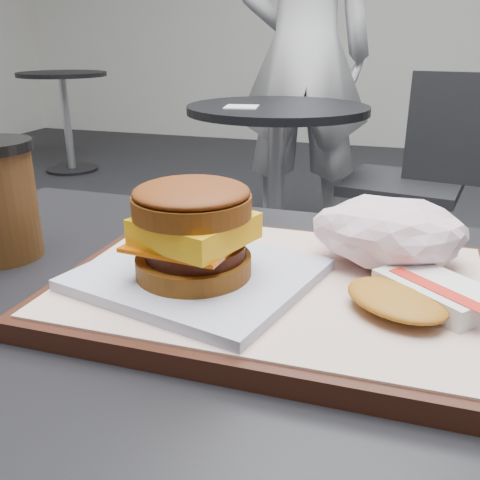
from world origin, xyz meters
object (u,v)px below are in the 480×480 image
at_px(crumpled_wrapper, 389,232).
at_px(neighbor_table, 277,157).
at_px(breakfast_sandwich, 195,241).
at_px(hash_brown, 418,295).
at_px(customer_table, 220,475).
at_px(patron, 304,54).
at_px(neighbor_chair, 423,173).
at_px(serving_tray, 275,288).

bearing_deg(crumpled_wrapper, neighbor_table, 107.45).
bearing_deg(breakfast_sandwich, hash_brown, 3.75).
distance_m(customer_table, patron, 2.37).
xyz_separation_m(customer_table, patron, (-0.39, 2.32, 0.33)).
xyz_separation_m(customer_table, neighbor_table, (-0.35, 1.65, -0.03)).
xyz_separation_m(breakfast_sandwich, neighbor_chair, (0.23, 1.71, -0.32)).
relative_size(serving_tray, breakfast_sandwich, 1.69).
distance_m(neighbor_table, patron, 0.76).
height_order(customer_table, neighbor_table, customer_table).
distance_m(neighbor_chair, patron, 0.94).
relative_size(crumpled_wrapper, neighbor_chair, 0.16).
bearing_deg(breakfast_sandwich, crumpled_wrapper, 31.79).
bearing_deg(breakfast_sandwich, customer_table, -17.09).
bearing_deg(patron, serving_tray, 86.33).
height_order(serving_tray, neighbor_chair, neighbor_chair).
relative_size(crumpled_wrapper, patron, 0.08).
xyz_separation_m(customer_table, serving_tray, (0.04, 0.04, 0.20)).
height_order(hash_brown, neighbor_table, hash_brown).
bearing_deg(crumpled_wrapper, customer_table, -142.53).
xyz_separation_m(serving_tray, breakfast_sandwich, (-0.06, -0.03, 0.05)).
bearing_deg(patron, neighbor_table, 78.95).
bearing_deg(customer_table, serving_tray, 41.07).
relative_size(breakfast_sandwich, crumpled_wrapper, 1.60).
bearing_deg(patron, customer_table, 85.13).
relative_size(customer_table, crumpled_wrapper, 5.71).
distance_m(hash_brown, crumpled_wrapper, 0.09).
bearing_deg(hash_brown, crumpled_wrapper, 108.70).
bearing_deg(hash_brown, serving_tray, 171.23).
height_order(customer_table, hash_brown, hash_brown).
distance_m(hash_brown, patron, 2.37).
distance_m(breakfast_sandwich, neighbor_table, 1.70).
relative_size(customer_table, breakfast_sandwich, 3.56).
height_order(breakfast_sandwich, crumpled_wrapper, breakfast_sandwich).
height_order(customer_table, serving_tray, serving_tray).
distance_m(customer_table, neighbor_chair, 1.73).
bearing_deg(serving_tray, neighbor_table, 103.70).
distance_m(customer_table, serving_tray, 0.20).
relative_size(crumpled_wrapper, neighbor_table, 0.19).
xyz_separation_m(hash_brown, patron, (-0.55, 2.30, 0.12)).
bearing_deg(hash_brown, neighbor_table, 107.51).
bearing_deg(neighbor_table, customer_table, -78.02).
xyz_separation_m(serving_tray, patron, (-0.43, 2.28, 0.14)).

